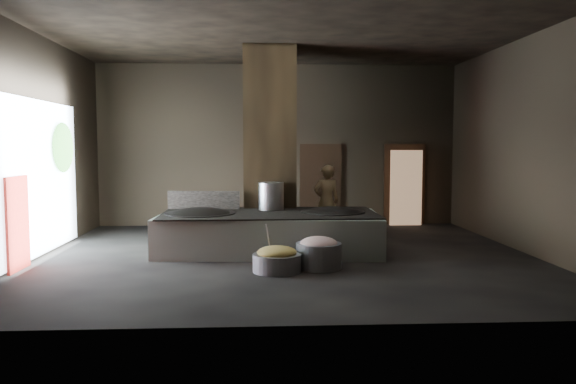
{
  "coord_description": "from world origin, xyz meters",
  "views": [
    {
      "loc": [
        -0.58,
        -11.31,
        2.24
      ],
      "look_at": [
        0.07,
        0.64,
        1.25
      ],
      "focal_mm": 35.0,
      "sensor_mm": 36.0,
      "label": 1
    }
  ],
  "objects": [
    {
      "name": "front_wall",
      "position": [
        0.0,
        -4.55,
        2.25
      ],
      "size": [
        10.0,
        0.1,
        4.5
      ],
      "primitive_type": "cube",
      "color": "black",
      "rests_on": "ground"
    },
    {
      "name": "pavilion_sliver",
      "position": [
        -4.88,
        -1.1,
        0.85
      ],
      "size": [
        0.05,
        0.9,
        1.7
      ],
      "primitive_type": "cube",
      "color": "maroon",
      "rests_on": "ground"
    },
    {
      "name": "doorway_near",
      "position": [
        1.2,
        4.45,
        1.1
      ],
      "size": [
        1.18,
        0.08,
        2.38
      ],
      "primitive_type": "cube",
      "color": "black",
      "rests_on": "ground"
    },
    {
      "name": "floor",
      "position": [
        0.0,
        0.0,
        -0.05
      ],
      "size": [
        10.0,
        9.0,
        0.1
      ],
      "primitive_type": "cube",
      "color": "black",
      "rests_on": "ground"
    },
    {
      "name": "cook",
      "position": [
        1.09,
        2.19,
        0.89
      ],
      "size": [
        0.72,
        0.54,
        1.78
      ],
      "primitive_type": "imported",
      "rotation": [
        0.0,
        0.0,
        3.34
      ],
      "color": "olive",
      "rests_on": "ground"
    },
    {
      "name": "pillar",
      "position": [
        -0.3,
        1.9,
        2.25
      ],
      "size": [
        1.2,
        1.2,
        4.5
      ],
      "primitive_type": "cube",
      "color": "black",
      "rests_on": "ground"
    },
    {
      "name": "wok_right_rim",
      "position": [
        1.02,
        0.52,
        0.82
      ],
      "size": [
        1.38,
        1.38,
        0.05
      ],
      "primitive_type": "cylinder",
      "color": "black",
      "rests_on": "hearth_platform"
    },
    {
      "name": "meat_fill",
      "position": [
        0.53,
        -1.2,
        0.45
      ],
      "size": [
        0.69,
        0.69,
        0.27
      ],
      "primitive_type": "ellipsoid",
      "color": "tan",
      "rests_on": "meat_basin"
    },
    {
      "name": "doorway_far",
      "position": [
        3.6,
        4.45,
        1.1
      ],
      "size": [
        1.18,
        0.08,
        2.38
      ],
      "primitive_type": "cube",
      "color": "black",
      "rests_on": "ground"
    },
    {
      "name": "platform_cap",
      "position": [
        -0.33,
        0.47,
        0.82
      ],
      "size": [
        4.5,
        2.16,
        0.03
      ],
      "primitive_type": "cube",
      "color": "black",
      "rests_on": "hearth_platform"
    },
    {
      "name": "splash_guard",
      "position": [
        -1.78,
        1.22,
        1.03
      ],
      "size": [
        1.6,
        0.17,
        0.4
      ],
      "primitive_type": "cube",
      "rotation": [
        0.0,
        0.0,
        -0.07
      ],
      "color": "black",
      "rests_on": "hearth_platform"
    },
    {
      "name": "tree_silhouette",
      "position": [
        -4.85,
        1.3,
        2.2
      ],
      "size": [
        0.28,
        1.1,
        1.1
      ],
      "primitive_type": "ellipsoid",
      "color": "#194714",
      "rests_on": "left_opening"
    },
    {
      "name": "stock_pot",
      "position": [
        -0.28,
        1.02,
        1.13
      ],
      "size": [
        0.56,
        0.56,
        0.6
      ],
      "primitive_type": "cylinder",
      "color": "#A7A8AF",
      "rests_on": "hearth_platform"
    },
    {
      "name": "wok_left_rim",
      "position": [
        -1.78,
        0.42,
        0.82
      ],
      "size": [
        1.48,
        1.48,
        0.05
      ],
      "primitive_type": "cylinder",
      "color": "black",
      "rests_on": "hearth_platform"
    },
    {
      "name": "wok_left",
      "position": [
        -1.78,
        0.42,
        0.75
      ],
      "size": [
        1.45,
        1.45,
        0.4
      ],
      "primitive_type": "ellipsoid",
      "color": "black",
      "rests_on": "hearth_platform"
    },
    {
      "name": "doorway_near_glow",
      "position": [
        1.31,
        4.57,
        1.05
      ],
      "size": [
        0.77,
        0.04,
        1.81
      ],
      "primitive_type": "cube",
      "color": "#8C6647",
      "rests_on": "ground"
    },
    {
      "name": "meat_basin",
      "position": [
        0.53,
        -1.2,
        0.23
      ],
      "size": [
        0.95,
        0.95,
        0.46
      ],
      "primitive_type": "cylinder",
      "rotation": [
        0.0,
        0.0,
        -0.14
      ],
      "color": "slate",
      "rests_on": "ground"
    },
    {
      "name": "veg_basin",
      "position": [
        -0.24,
        -1.47,
        0.16
      ],
      "size": [
        0.99,
        0.99,
        0.32
      ],
      "primitive_type": "cylinder",
      "rotation": [
        0.0,
        0.0,
        0.15
      ],
      "color": "slate",
      "rests_on": "ground"
    },
    {
      "name": "hearth_platform",
      "position": [
        -0.33,
        0.47,
        0.4
      ],
      "size": [
        4.74,
        2.51,
        0.8
      ],
      "primitive_type": "cube",
      "rotation": [
        0.0,
        0.0,
        -0.07
      ],
      "color": "#B5C6B2",
      "rests_on": "ground"
    },
    {
      "name": "left_wall",
      "position": [
        -5.05,
        0.0,
        2.25
      ],
      "size": [
        0.1,
        9.0,
        4.5
      ],
      "primitive_type": "cube",
      "color": "black",
      "rests_on": "ground"
    },
    {
      "name": "right_wall",
      "position": [
        5.05,
        0.0,
        2.25
      ],
      "size": [
        0.1,
        9.0,
        4.5
      ],
      "primitive_type": "cube",
      "color": "black",
      "rests_on": "ground"
    },
    {
      "name": "ceiling",
      "position": [
        0.0,
        0.0,
        4.55
      ],
      "size": [
        10.0,
        9.0,
        0.1
      ],
      "primitive_type": "cube",
      "color": "black",
      "rests_on": "back_wall"
    },
    {
      "name": "ladle",
      "position": [
        -0.39,
        -1.32,
        0.55
      ],
      "size": [
        0.12,
        0.34,
        0.62
      ],
      "primitive_type": "cylinder",
      "rotation": [
        0.49,
        0.0,
        -0.28
      ],
      "color": "#A7A8AF",
      "rests_on": "veg_basin"
    },
    {
      "name": "doorway_far_glow",
      "position": [
        3.59,
        4.2,
        1.05
      ],
      "size": [
        0.9,
        0.04,
        2.13
      ],
      "primitive_type": "cube",
      "color": "#8C6647",
      "rests_on": "ground"
    },
    {
      "name": "veg_fill",
      "position": [
        -0.24,
        -1.47,
        0.35
      ],
      "size": [
        0.71,
        0.71,
        0.22
      ],
      "primitive_type": "ellipsoid",
      "color": "#8CA04D",
      "rests_on": "veg_basin"
    },
    {
      "name": "wok_right",
      "position": [
        1.02,
        0.52,
        0.75
      ],
      "size": [
        1.35,
        1.35,
        0.38
      ],
      "primitive_type": "ellipsoid",
      "color": "black",
      "rests_on": "hearth_platform"
    },
    {
      "name": "left_opening",
      "position": [
        -4.95,
        0.2,
        1.6
      ],
      "size": [
        0.04,
        4.2,
        3.1
      ],
      "primitive_type": "cube",
      "color": "white",
      "rests_on": "ground"
    },
    {
      "name": "back_wall",
      "position": [
        0.0,
        4.55,
        2.25
      ],
      "size": [
        10.0,
        0.1,
        4.5
      ],
      "primitive_type": "cube",
      "color": "black",
      "rests_on": "ground"
    }
  ]
}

